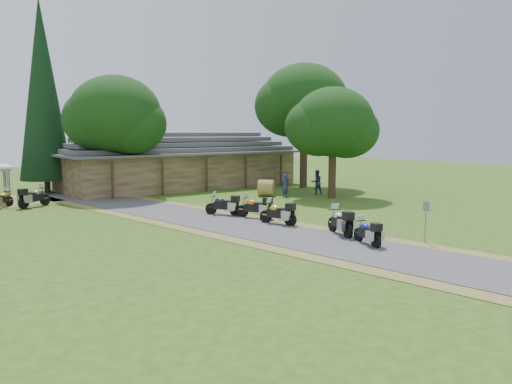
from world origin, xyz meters
TOP-DOWN VIEW (x-y plane):
  - ground at (0.00, 0.00)m, footprint 120.00×120.00m
  - driveway at (-0.50, 4.00)m, footprint 51.95×51.95m
  - lodge at (6.00, 24.00)m, footprint 21.40×9.40m
  - motorcycle_row_a at (1.18, -1.51)m, footprint 1.09×1.87m
  - motorcycle_row_b at (1.81, 0.66)m, footprint 1.34×2.16m
  - motorcycle_row_c at (1.18, 4.54)m, footprint 1.19×2.10m
  - motorcycle_row_d at (1.36, 6.79)m, footprint 1.49×2.14m
  - motorcycle_row_e at (0.51, 8.77)m, footprint 1.62×2.01m
  - motorcycle_carport_a at (-9.25, 19.92)m, footprint 1.75×1.69m
  - motorcycle_carport_b at (-7.51, 18.97)m, footprint 2.22×1.57m
  - person_a at (8.86, 12.93)m, footprint 0.62×0.47m
  - person_b at (11.91, 12.67)m, footprint 0.76×0.65m
  - person_c at (10.15, 14.34)m, footprint 0.58×0.68m
  - hay_bale at (8.07, 14.18)m, footprint 1.71×1.69m
  - sign_post at (3.45, -2.86)m, footprint 0.34×0.06m
  - oak_lodge_left at (-1.06, 20.88)m, footprint 6.83×6.83m
  - oak_lodge_right at (14.50, 17.00)m, footprint 7.54×7.54m
  - oak_driveway at (11.38, 10.49)m, footprint 6.02×6.02m
  - cedar_near at (-4.66, 26.69)m, footprint 4.04×4.04m

SIDE VIEW (x-z plane):
  - ground at x=0.00m, z-range 0.00..0.00m
  - driveway at x=-0.50m, z-range 0.00..0.00m
  - motorcycle_row_a at x=1.18m, z-range 0.00..1.21m
  - motorcycle_carport_a at x=-9.25m, z-range 0.00..1.25m
  - hay_bale at x=8.07m, z-range 0.00..1.26m
  - motorcycle_row_e at x=0.51m, z-range 0.00..1.36m
  - motorcycle_row_c at x=1.18m, z-range 0.00..1.36m
  - motorcycle_row_b at x=1.81m, z-range 0.00..1.41m
  - motorcycle_row_d at x=1.36m, z-range 0.00..1.41m
  - motorcycle_carport_b at x=-7.51m, z-range 0.00..1.46m
  - sign_post at x=3.45m, z-range 0.00..1.89m
  - person_c at x=10.15m, z-range 0.00..2.04m
  - person_a at x=8.86m, z-range 0.00..2.07m
  - person_b at x=11.91m, z-range 0.00..2.26m
  - lodge at x=6.00m, z-range 0.00..4.90m
  - oak_driveway at x=11.38m, z-range 0.00..9.08m
  - oak_lodge_left at x=-1.06m, z-range 0.00..10.03m
  - oak_lodge_right at x=14.50m, z-range 0.00..12.33m
  - cedar_near at x=-4.66m, z-range 0.00..15.40m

